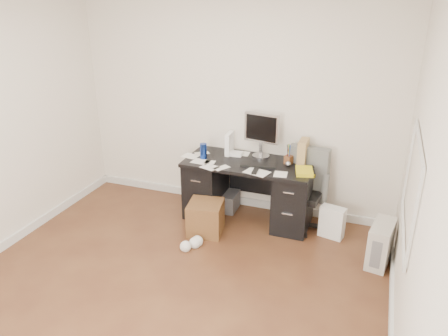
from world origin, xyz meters
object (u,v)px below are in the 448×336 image
at_px(desk, 248,189).
at_px(lcd_monitor, 262,135).
at_px(keyboard, 258,165).
at_px(pc_tower, 381,244).
at_px(wicker_basket, 206,218).
at_px(office_chair, 303,190).

xyz_separation_m(desk, lcd_monitor, (0.09, 0.21, 0.63)).
bearing_deg(desk, keyboard, -31.03).
bearing_deg(desk, pc_tower, -15.44).
relative_size(desk, wicker_basket, 3.95).
xyz_separation_m(lcd_monitor, wicker_basket, (-0.44, -0.70, -0.84)).
relative_size(lcd_monitor, keyboard, 1.36).
distance_m(desk, keyboard, 0.40).
bearing_deg(keyboard, office_chair, 2.51).
bearing_deg(lcd_monitor, wicker_basket, -112.88).
height_order(keyboard, office_chair, office_chair).
bearing_deg(office_chair, desk, -170.70).
xyz_separation_m(desk, wicker_basket, (-0.36, -0.49, -0.21)).
height_order(lcd_monitor, office_chair, lcd_monitor).
distance_m(desk, lcd_monitor, 0.67).
bearing_deg(office_chair, lcd_monitor, 169.05).
bearing_deg(desk, lcd_monitor, 67.89).
relative_size(keyboard, pc_tower, 0.91).
height_order(desk, keyboard, keyboard).
bearing_deg(wicker_basket, keyboard, 39.18).
xyz_separation_m(desk, keyboard, (0.14, -0.08, 0.36)).
distance_m(lcd_monitor, pc_tower, 1.79).
xyz_separation_m(lcd_monitor, pc_tower, (1.47, -0.64, -0.80)).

